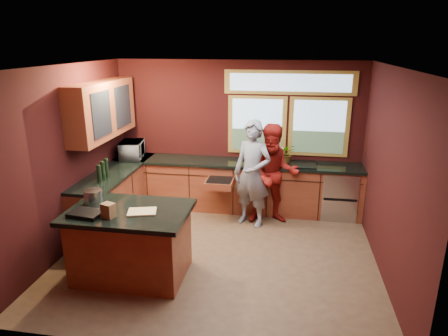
% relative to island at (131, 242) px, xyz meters
% --- Properties ---
extents(floor, '(4.50, 4.50, 0.00)m').
position_rel_island_xyz_m(floor, '(1.04, 0.73, -0.48)').
color(floor, brown).
rests_on(floor, ground).
extents(room_shell, '(4.52, 4.02, 2.71)m').
position_rel_island_xyz_m(room_shell, '(0.45, 1.06, 1.32)').
color(room_shell, black).
rests_on(room_shell, ground).
extents(back_counter, '(4.50, 0.64, 0.93)m').
position_rel_island_xyz_m(back_counter, '(1.24, 2.43, -0.01)').
color(back_counter, maroon).
rests_on(back_counter, floor).
extents(left_counter, '(0.64, 2.30, 0.93)m').
position_rel_island_xyz_m(left_counter, '(-0.90, 1.58, -0.01)').
color(left_counter, maroon).
rests_on(left_counter, floor).
extents(island, '(1.55, 1.05, 0.95)m').
position_rel_island_xyz_m(island, '(0.00, 0.00, 0.00)').
color(island, maroon).
rests_on(island, floor).
extents(person_grey, '(0.77, 0.64, 1.81)m').
position_rel_island_xyz_m(person_grey, '(1.41, 1.84, 0.42)').
color(person_grey, slate).
rests_on(person_grey, floor).
extents(person_red, '(0.94, 0.79, 1.73)m').
position_rel_island_xyz_m(person_red, '(1.76, 1.98, 0.38)').
color(person_red, maroon).
rests_on(person_red, floor).
extents(microwave, '(0.50, 0.64, 0.32)m').
position_rel_island_xyz_m(microwave, '(-0.88, 2.32, 0.61)').
color(microwave, '#999999').
rests_on(microwave, left_counter).
extents(potted_plant, '(0.31, 0.27, 0.35)m').
position_rel_island_xyz_m(potted_plant, '(1.95, 2.48, 0.62)').
color(potted_plant, '#999999').
rests_on(potted_plant, back_counter).
extents(paper_towel, '(0.12, 0.12, 0.28)m').
position_rel_island_xyz_m(paper_towel, '(1.84, 2.43, 0.59)').
color(paper_towel, silver).
rests_on(paper_towel, back_counter).
extents(cutting_board, '(0.40, 0.33, 0.02)m').
position_rel_island_xyz_m(cutting_board, '(0.20, -0.05, 0.48)').
color(cutting_board, tan).
rests_on(cutting_board, island).
extents(stock_pot, '(0.24, 0.24, 0.18)m').
position_rel_island_xyz_m(stock_pot, '(-0.55, 0.15, 0.56)').
color(stock_pot, '#B6B6BB').
rests_on(stock_pot, island).
extents(paper_bag, '(0.18, 0.16, 0.18)m').
position_rel_island_xyz_m(paper_bag, '(-0.15, -0.25, 0.56)').
color(paper_bag, brown).
rests_on(paper_bag, island).
extents(black_tray, '(0.43, 0.33, 0.05)m').
position_rel_island_xyz_m(black_tray, '(-0.45, -0.25, 0.49)').
color(black_tray, black).
rests_on(black_tray, island).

